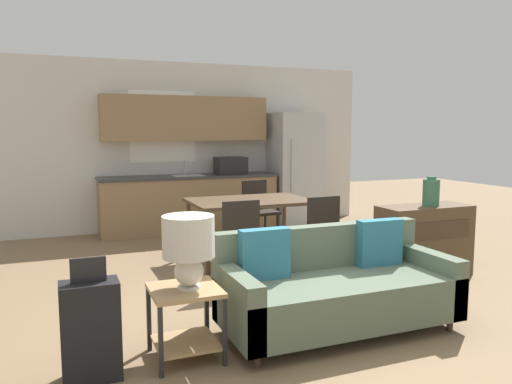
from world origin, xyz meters
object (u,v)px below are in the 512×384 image
object	(u,v)px
table_lamp	(189,243)
credenza	(424,241)
refrigerator	(295,169)
dining_chair_near_right	(317,230)
vase	(431,192)
side_table	(185,311)
couch	(334,288)
dining_chair_far_right	(259,208)
dining_table	(250,205)
suitcase	(91,330)
dining_chair_near_left	(237,236)

from	to	relation	value
table_lamp	credenza	size ratio (longest dim) A/B	0.49
refrigerator	dining_chair_near_right	size ratio (longest dim) A/B	2.13
vase	side_table	bearing A→B (deg)	-162.01
refrigerator	couch	size ratio (longest dim) A/B	1.01
credenza	dining_chair_far_right	xyz separation A→B (m)	(-1.10, 2.17, 0.12)
refrigerator	dining_table	xyz separation A→B (m)	(-1.60, -1.99, -0.26)
suitcase	side_table	bearing A→B (deg)	6.76
dining_table	side_table	size ratio (longest dim) A/B	2.85
dining_table	vase	bearing A→B (deg)	-40.98
dining_table	suitcase	world-z (taller)	suitcase
dining_chair_near_right	dining_table	bearing A→B (deg)	-64.09
vase	couch	bearing A→B (deg)	-152.70
table_lamp	dining_chair_near_left	bearing A→B (deg)	59.39
side_table	vase	distance (m)	3.21
dining_chair_far_right	dining_table	bearing A→B (deg)	-126.43
side_table	dining_chair_far_right	size ratio (longest dim) A/B	0.57
refrigerator	dining_table	world-z (taller)	refrigerator
couch	table_lamp	size ratio (longest dim) A/B	3.65
vase	dining_chair_far_right	xyz separation A→B (m)	(-1.13, 2.21, -0.43)
refrigerator	couch	distance (m)	4.66
couch	dining_chair_far_right	distance (m)	3.18
vase	refrigerator	bearing A→B (deg)	89.87
dining_chair_far_right	suitcase	distance (m)	4.12
couch	dining_chair_near_left	world-z (taller)	dining_chair_near_left
refrigerator	credenza	xyz separation A→B (m)	(-0.04, -3.33, -0.56)
table_lamp	suitcase	xyz separation A→B (m)	(-0.67, -0.06, -0.50)
dining_chair_far_right	dining_chair_near_right	xyz separation A→B (m)	(0.01, -1.70, 0.00)
table_lamp	credenza	xyz separation A→B (m)	(2.93, 1.03, -0.44)
dining_table	dining_chair_near_right	xyz separation A→B (m)	(0.47, -0.87, -0.19)
refrigerator	suitcase	xyz separation A→B (m)	(-3.65, -4.42, -0.62)
dining_chair_near_right	suitcase	distance (m)	2.97
dining_table	couch	xyz separation A→B (m)	(-0.15, -2.28, -0.36)
side_table	credenza	xyz separation A→B (m)	(2.96, 1.01, 0.05)
refrigerator	dining_chair_near_left	bearing A→B (deg)	-126.19
dining_table	side_table	world-z (taller)	dining_table
dining_chair_near_left	dining_chair_near_right	xyz separation A→B (m)	(0.94, -0.03, 0.00)
dining_chair_far_right	suitcase	bearing A→B (deg)	-135.07
couch	dining_chair_far_right	bearing A→B (deg)	78.90
dining_chair_far_right	side_table	bearing A→B (deg)	-127.88
dining_table	suitcase	xyz separation A→B (m)	(-2.05, -2.43, -0.37)
credenza	dining_chair_near_right	xyz separation A→B (m)	(-1.08, 0.47, 0.12)
refrigerator	credenza	distance (m)	3.38
refrigerator	side_table	world-z (taller)	refrigerator
dining_chair_far_right	vase	bearing A→B (deg)	-70.46
couch	credenza	size ratio (longest dim) A/B	1.79
side_table	vase	size ratio (longest dim) A/B	1.57
credenza	vase	xyz separation A→B (m)	(0.04, -0.04, 0.54)
table_lamp	dining_chair_far_right	bearing A→B (deg)	60.19
table_lamp	dining_chair_near_right	bearing A→B (deg)	39.19
suitcase	couch	bearing A→B (deg)	4.51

